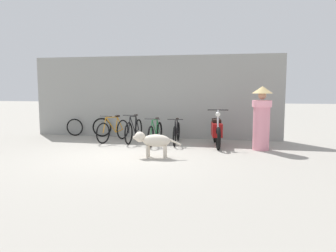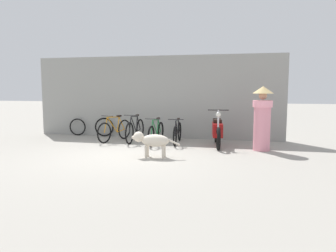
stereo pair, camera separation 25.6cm
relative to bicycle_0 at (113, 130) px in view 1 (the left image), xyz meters
The scene contains 11 objects.
ground_plane 2.38m from the bicycle_0, 63.61° to the right, with size 60.00×60.00×0.00m, color #9E998E.
shop_wall_back 1.84m from the bicycle_0, 46.43° to the left, with size 8.59×0.20×2.77m.
bicycle_0 is the anchor object (origin of this frame).
bicycle_1 0.68m from the bicycle_0, ahead, with size 0.46×1.66×0.88m.
bicycle_2 1.45m from the bicycle_0, ahead, with size 0.46×1.70×0.81m.
bicycle_3 2.05m from the bicycle_0, ahead, with size 0.46×1.66×0.79m.
motorcycle 3.29m from the bicycle_0, ahead, with size 0.58×1.90×1.10m.
stray_dog 2.83m from the bicycle_0, 49.50° to the right, with size 1.21×0.34×0.63m.
person_in_robes 4.59m from the bicycle_0, ahead, with size 0.75×0.75×1.75m.
spare_tire_left 1.13m from the bicycle_0, 131.10° to the left, with size 0.66×0.20×0.66m.
spare_tire_right 1.97m from the bicycle_0, 154.19° to the left, with size 0.61×0.09×0.61m.
Camera 1 is at (2.70, -7.71, 1.70)m, focal length 35.00 mm.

